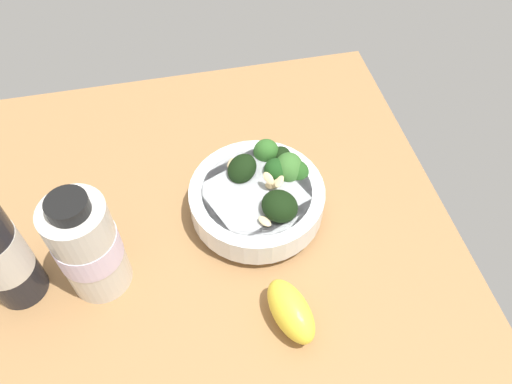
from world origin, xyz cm
name	(u,v)px	position (x,y,z in cm)	size (l,w,h in cm)	color
ground_plane	(216,227)	(0.00, 0.00, -1.71)	(62.01, 62.01, 3.42)	#996D42
bowl_of_broccoli	(260,192)	(0.74, -6.20, 3.55)	(17.49, 17.49, 8.17)	white
lemon_wedge	(291,311)	(-15.80, -6.16, 2.50)	(8.24, 4.08, 5.01)	yellow
bottle_short	(88,246)	(-5.53, 14.94, 7.35)	(7.35, 7.35, 15.67)	beige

